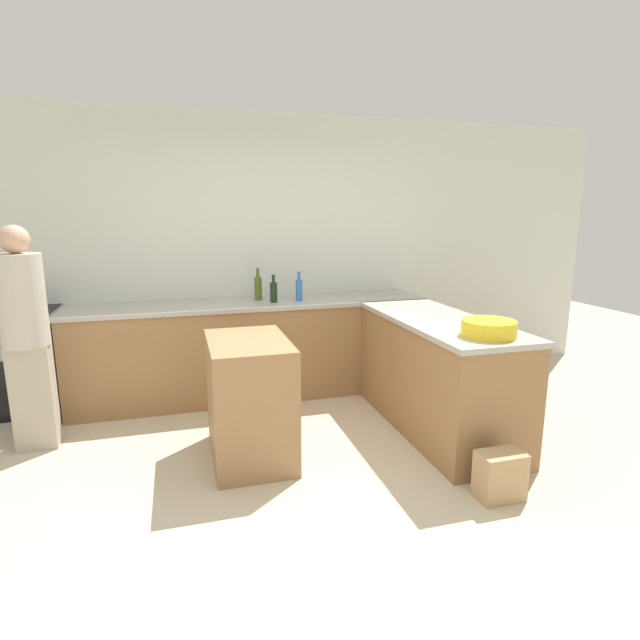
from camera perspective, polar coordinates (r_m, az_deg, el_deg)
The scene contains 12 objects.
ground_plane at distance 3.36m, azimuth -2.48°, elevation -19.11°, with size 14.00×14.00×0.00m, color beige.
wall_back at distance 5.08m, azimuth -8.55°, elevation 7.55°, with size 8.00×0.06×2.70m.
counter_back at distance 4.88m, azimuth -7.67°, elevation -3.22°, with size 3.34×0.69×0.92m.
counter_peninsula at distance 4.19m, azimuth 13.23°, elevation -6.00°, with size 0.69×1.76×0.92m.
range_oven at distance 5.03m, azimuth -30.65°, elevation -4.34°, with size 0.60×0.62×0.94m.
island_table at distance 3.65m, azimuth -8.03°, elevation -8.95°, with size 0.55×0.83×0.88m.
mixing_bowl at distance 3.57m, azimuth 18.71°, elevation -0.90°, with size 0.37×0.37×0.11m.
water_bottle_blue at distance 4.75m, azimuth -2.41°, elevation 3.53°, with size 0.06×0.06×0.28m.
olive_oil_bottle at distance 4.83m, azimuth -7.09°, elevation 3.71°, with size 0.07×0.07×0.31m.
wine_bottle_dark at distance 4.69m, azimuth -5.32°, elevation 3.27°, with size 0.07×0.07×0.26m.
person_by_range at distance 4.20m, azimuth -30.60°, elevation -1.06°, with size 0.32×0.32×1.66m.
paper_bag at distance 3.42m, azimuth 19.88°, elevation -16.38°, with size 0.29×0.18×0.30m.
Camera 1 is at (-0.66, -2.80, 1.74)m, focal length 28.00 mm.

